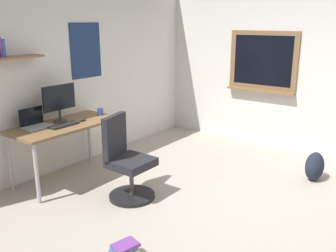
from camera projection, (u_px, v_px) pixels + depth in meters
name	position (u px, v px, depth m)	size (l,w,h in m)	color
ground_plane	(226.00, 214.00, 3.85)	(5.20, 5.20, 0.00)	#ADA393
wall_back	(67.00, 71.00, 4.90)	(5.00, 0.30, 2.60)	silver
wall_right	(309.00, 66.00, 5.38)	(0.22, 5.00, 2.60)	silver
desk	(65.00, 130.00, 4.52)	(1.34, 0.66, 0.73)	olive
office_chair	(126.00, 163.00, 4.12)	(0.52, 0.53, 0.95)	black
laptop	(35.00, 123.00, 4.35)	(0.31, 0.21, 0.23)	#ADAFB5
monitor_primary	(59.00, 101.00, 4.52)	(0.46, 0.17, 0.46)	#38383D
keyboard	(64.00, 125.00, 4.40)	(0.37, 0.13, 0.02)	black
computer_mouse	(82.00, 120.00, 4.61)	(0.10, 0.06, 0.03)	#262628
coffee_mug	(100.00, 112.00, 4.91)	(0.08, 0.08, 0.09)	#334CA5
backpack	(315.00, 166.00, 4.63)	(0.32, 0.22, 0.36)	#1E2333
book_stack_on_floor	(125.00, 252.00, 3.08)	(0.25, 0.21, 0.16)	#C63833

